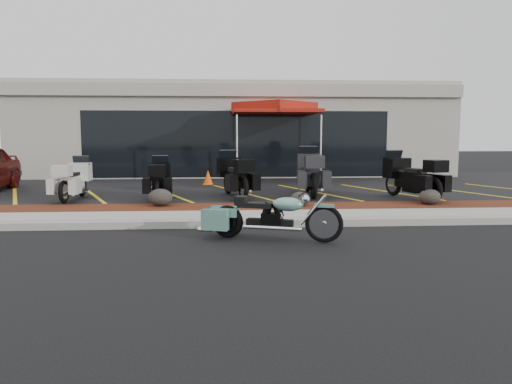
{
  "coord_description": "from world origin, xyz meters",
  "views": [
    {
      "loc": [
        -0.6,
        -9.17,
        1.89
      ],
      "look_at": [
        0.11,
        1.2,
        0.69
      ],
      "focal_mm": 35.0,
      "sensor_mm": 36.0,
      "label": 1
    }
  ],
  "objects": [
    {
      "name": "popup_canopy",
      "position": [
        1.38,
        9.55,
        2.81
      ],
      "size": [
        3.93,
        3.93,
        2.92
      ],
      "rotation": [
        0.0,
        0.0,
        0.3
      ],
      "color": "silver",
      "rests_on": "upper_lot"
    },
    {
      "name": "touring_grey",
      "position": [
        1.99,
        5.7,
        0.85
      ],
      "size": [
        1.1,
        2.47,
        1.4
      ],
      "primitive_type": null,
      "rotation": [
        0.0,
        0.0,
        1.49
      ],
      "color": "#28292D",
      "rests_on": "upper_lot"
    },
    {
      "name": "hero_cruiser",
      "position": [
        1.16,
        -0.73,
        0.44
      ],
      "size": [
        2.58,
        1.43,
        0.88
      ],
      "primitive_type": null,
      "rotation": [
        0.0,
        0.0,
        -0.34
      ],
      "color": "#659D8E",
      "rests_on": "ground"
    },
    {
      "name": "mulch_bed",
      "position": [
        0.0,
        2.8,
        0.08
      ],
      "size": [
        24.0,
        1.2,
        0.16
      ],
      "primitive_type": "cube",
      "color": "#38120C",
      "rests_on": "ground"
    },
    {
      "name": "sidewalk",
      "position": [
        0.0,
        1.6,
        0.07
      ],
      "size": [
        24.0,
        1.2,
        0.15
      ],
      "primitive_type": "cube",
      "color": "gray",
      "rests_on": "ground"
    },
    {
      "name": "touring_black_mid",
      "position": [
        -0.43,
        5.34,
        0.8
      ],
      "size": [
        1.35,
        2.36,
        1.3
      ],
      "primitive_type": null,
      "rotation": [
        0.0,
        0.0,
        1.81
      ],
      "color": "black",
      "rests_on": "upper_lot"
    },
    {
      "name": "upper_lot",
      "position": [
        0.0,
        8.2,
        0.07
      ],
      "size": [
        26.0,
        9.6,
        0.15
      ],
      "primitive_type": "cube",
      "color": "black",
      "rests_on": "ground"
    },
    {
      "name": "ground",
      "position": [
        0.0,
        0.0,
        0.0
      ],
      "size": [
        90.0,
        90.0,
        0.0
      ],
      "primitive_type": "plane",
      "color": "black",
      "rests_on": "ground"
    },
    {
      "name": "traffic_cone",
      "position": [
        -1.09,
        8.19,
        0.4
      ],
      "size": [
        0.35,
        0.35,
        0.5
      ],
      "primitive_type": "cone",
      "rotation": [
        0.0,
        0.0,
        0.04
      ],
      "color": "#E74F07",
      "rests_on": "upper_lot"
    },
    {
      "name": "touring_black_front",
      "position": [
        -2.34,
        5.03,
        0.73
      ],
      "size": [
        0.88,
        2.03,
        1.16
      ],
      "primitive_type": null,
      "rotation": [
        0.0,
        0.0,
        1.64
      ],
      "color": "black",
      "rests_on": "upper_lot"
    },
    {
      "name": "curb",
      "position": [
        0.0,
        0.9,
        0.07
      ],
      "size": [
        24.0,
        0.25,
        0.15
      ],
      "primitive_type": "cube",
      "color": "gray",
      "rests_on": "ground"
    },
    {
      "name": "touring_black_rear",
      "position": [
        4.25,
        4.61,
        0.8
      ],
      "size": [
        1.48,
        2.39,
        1.3
      ],
      "primitive_type": null,
      "rotation": [
        0.0,
        0.0,
        1.87
      ],
      "color": "black",
      "rests_on": "upper_lot"
    },
    {
      "name": "boulder_left",
      "position": [
        -2.1,
        2.95,
        0.37
      ],
      "size": [
        0.59,
        0.49,
        0.42
      ],
      "primitive_type": "ellipsoid",
      "color": "black",
      "rests_on": "mulch_bed"
    },
    {
      "name": "boulder_right",
      "position": [
        4.54,
        2.78,
        0.35
      ],
      "size": [
        0.53,
        0.45,
        0.38
      ],
      "primitive_type": "ellipsoid",
      "color": "black",
      "rests_on": "mulch_bed"
    },
    {
      "name": "boulder_mid",
      "position": [
        1.29,
        2.74,
        0.33
      ],
      "size": [
        0.48,
        0.4,
        0.34
      ],
      "primitive_type": "ellipsoid",
      "color": "black",
      "rests_on": "mulch_bed"
    },
    {
      "name": "dealership_building",
      "position": [
        0.0,
        14.47,
        2.01
      ],
      "size": [
        18.0,
        8.16,
        4.0
      ],
      "color": "#9A968B",
      "rests_on": "ground"
    },
    {
      "name": "touring_white",
      "position": [
        -4.52,
        5.01,
        0.73
      ],
      "size": [
        0.83,
        2.01,
        1.15
      ],
      "primitive_type": null,
      "rotation": [
        0.0,
        0.0,
        1.53
      ],
      "color": "silver",
      "rests_on": "upper_lot"
    }
  ]
}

